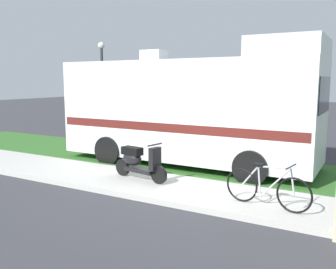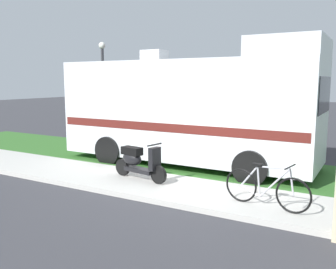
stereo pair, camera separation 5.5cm
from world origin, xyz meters
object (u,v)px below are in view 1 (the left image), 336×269
at_px(bicycle, 267,188).
at_px(pickup_truck_near, 225,120).
at_px(street_lamp_post, 102,82).
at_px(motorhome_rv, 190,109).
at_px(scooter, 138,161).

bearing_deg(bicycle, pickup_truck_near, 116.37).
bearing_deg(pickup_truck_near, street_lamp_post, -152.07).
relative_size(motorhome_rv, bicycle, 4.37).
height_order(pickup_truck_near, street_lamp_post, street_lamp_post).
bearing_deg(pickup_truck_near, scooter, -87.09).
xyz_separation_m(scooter, street_lamp_post, (-4.95, 4.64, 1.97)).
xyz_separation_m(motorhome_rv, bicycle, (3.12, -2.90, -1.25)).
bearing_deg(pickup_truck_near, motorhome_rv, -82.37).
height_order(motorhome_rv, bicycle, motorhome_rv).
relative_size(scooter, street_lamp_post, 0.40).
distance_m(scooter, bicycle, 3.42).
bearing_deg(scooter, motorhome_rv, 83.72).
height_order(bicycle, pickup_truck_near, pickup_truck_near).
height_order(scooter, pickup_truck_near, pickup_truck_near).
xyz_separation_m(motorhome_rv, pickup_truck_near, (-0.62, 4.66, -0.79)).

